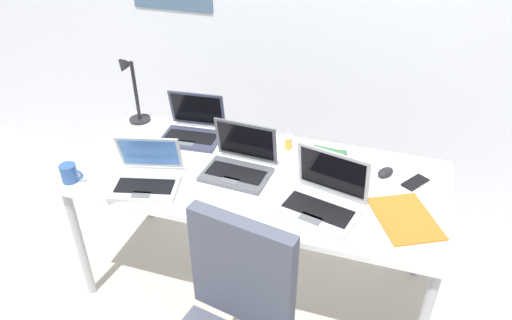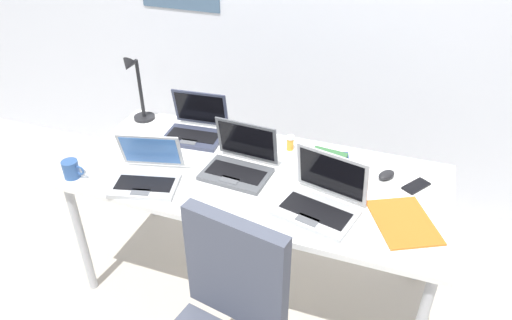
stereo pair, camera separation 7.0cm
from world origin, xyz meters
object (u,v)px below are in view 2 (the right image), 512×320
object	(u,v)px
laptop_back_right	(320,200)
book_stack	(327,161)
coffee_mug	(71,169)
cell_phone	(416,186)
pill_bottle	(290,143)
desk_lamp	(137,90)
computer_mouse	(386,175)
laptop_front_left	(239,164)
laptop_mid_desk	(195,128)
laptop_far_corner	(147,174)
paper_folder_center	(403,222)

from	to	relation	value
laptop_back_right	book_stack	distance (m)	0.35
book_stack	coffee_mug	world-z (taller)	coffee_mug
cell_phone	book_stack	size ratio (longest dim) A/B	0.57
cell_phone	coffee_mug	bearing A→B (deg)	-129.21
laptop_back_right	pill_bottle	distance (m)	0.50
desk_lamp	computer_mouse	bearing A→B (deg)	-3.97
laptop_front_left	pill_bottle	size ratio (longest dim) A/B	4.16
laptop_back_right	computer_mouse	distance (m)	0.42
desk_lamp	pill_bottle	distance (m)	0.90
laptop_mid_desk	laptop_far_corner	distance (m)	0.47
book_stack	coffee_mug	distance (m)	1.22
laptop_back_right	coffee_mug	world-z (taller)	laptop_back_right
desk_lamp	coffee_mug	size ratio (longest dim) A/B	3.54
pill_bottle	paper_folder_center	distance (m)	0.73
computer_mouse	cell_phone	bearing A→B (deg)	20.97
laptop_mid_desk	laptop_back_right	world-z (taller)	laptop_back_right
desk_lamp	coffee_mug	xyz separation A→B (m)	(-0.01, -0.59, -0.15)
laptop_mid_desk	laptop_back_right	xyz separation A→B (m)	(0.78, -0.39, 0.00)
computer_mouse	coffee_mug	size ratio (longest dim) A/B	0.85
laptop_far_corner	laptop_mid_desk	bearing A→B (deg)	87.45
laptop_back_right	computer_mouse	xyz separation A→B (m)	(0.24, 0.34, -0.03)
laptop_mid_desk	cell_phone	bearing A→B (deg)	-4.02
book_stack	cell_phone	bearing A→B (deg)	-4.57
laptop_far_corner	computer_mouse	xyz separation A→B (m)	(1.04, 0.41, -0.03)
computer_mouse	paper_folder_center	size ratio (longest dim) A/B	0.31
book_stack	paper_folder_center	distance (m)	0.50
computer_mouse	cell_phone	world-z (taller)	computer_mouse
computer_mouse	cell_phone	size ratio (longest dim) A/B	0.71
coffee_mug	paper_folder_center	bearing A→B (deg)	7.33
book_stack	paper_folder_center	xyz separation A→B (m)	(0.39, -0.31, -0.02)
laptop_far_corner	coffee_mug	world-z (taller)	laptop_far_corner
desk_lamp	laptop_mid_desk	size ratio (longest dim) A/B	1.23
book_stack	coffee_mug	xyz separation A→B (m)	(-1.11, -0.51, 0.02)
pill_bottle	coffee_mug	world-z (taller)	coffee_mug
laptop_far_corner	pill_bottle	distance (m)	0.74
desk_lamp	laptop_far_corner	size ratio (longest dim) A/B	1.13
laptop_mid_desk	book_stack	xyz separation A→B (m)	(0.74, -0.05, -0.02)
paper_folder_center	desk_lamp	bearing A→B (deg)	165.02
book_stack	paper_folder_center	size ratio (longest dim) A/B	0.77
computer_mouse	pill_bottle	size ratio (longest dim) A/B	1.22
computer_mouse	coffee_mug	world-z (taller)	coffee_mug
laptop_front_left	coffee_mug	distance (m)	0.79
paper_folder_center	laptop_front_left	bearing A→B (deg)	171.51
laptop_front_left	laptop_mid_desk	bearing A→B (deg)	145.23
laptop_far_corner	cell_phone	xyz separation A→B (m)	(1.18, 0.39, -0.04)
laptop_mid_desk	pill_bottle	bearing A→B (deg)	3.87
computer_mouse	laptop_back_right	bearing A→B (deg)	-93.88
pill_bottle	coffee_mug	bearing A→B (deg)	-146.74
laptop_back_right	desk_lamp	bearing A→B (deg)	159.31
computer_mouse	paper_folder_center	world-z (taller)	computer_mouse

